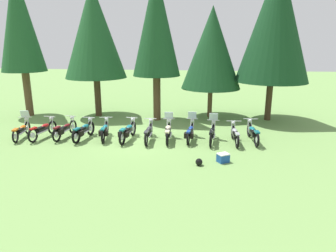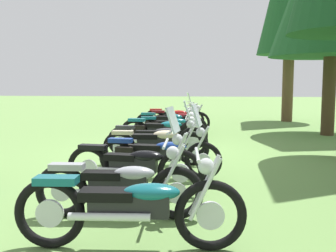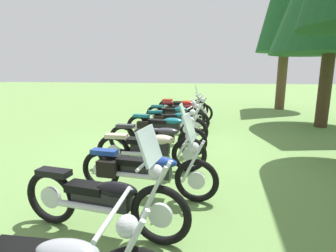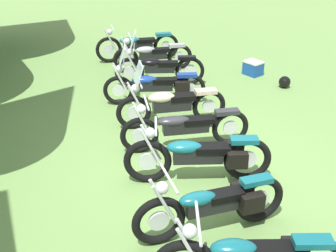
{
  "view_description": "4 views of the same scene",
  "coord_description": "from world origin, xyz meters",
  "px_view_note": "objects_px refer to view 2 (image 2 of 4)",
  "views": [
    {
      "loc": [
        3.25,
        -14.87,
        4.88
      ],
      "look_at": [
        1.6,
        0.13,
        0.75
      ],
      "focal_mm": 33.08,
      "sensor_mm": 36.0,
      "label": 1
    },
    {
      "loc": [
        9.73,
        1.19,
        1.73
      ],
      "look_at": [
        -0.65,
        0.05,
        0.58
      ],
      "focal_mm": 41.91,
      "sensor_mm": 36.0,
      "label": 2
    },
    {
      "loc": [
        6.56,
        1.34,
        1.96
      ],
      "look_at": [
        0.73,
        0.23,
        0.74
      ],
      "focal_mm": 28.14,
      "sensor_mm": 36.0,
      "label": 3
    },
    {
      "loc": [
        -6.13,
        1.28,
        4.0
      ],
      "look_at": [
        0.36,
        0.31,
        0.63
      ],
      "focal_mm": 45.6,
      "sensor_mm": 36.0,
      "label": 4
    }
  ],
  "objects_px": {
    "motorcycle_8": "(157,153)",
    "motorcycle_1": "(175,117)",
    "motorcycle_6": "(158,138)",
    "motorcycle_9": "(135,164)",
    "motorcycle_2": "(176,120)",
    "motorcycle_5": "(162,131)",
    "motorcycle_4": "(169,127)",
    "motorcycle_11": "(131,206)",
    "motorcycle_10": "(120,185)",
    "motorcycle_0": "(174,115)",
    "motorcycle_3": "(167,122)",
    "motorcycle_7": "(157,142)"
  },
  "relations": [
    {
      "from": "motorcycle_8",
      "to": "motorcycle_1",
      "type": "bearing_deg",
      "value": 97.75
    },
    {
      "from": "motorcycle_6",
      "to": "motorcycle_9",
      "type": "distance_m",
      "value": 3.19
    },
    {
      "from": "motorcycle_2",
      "to": "motorcycle_6",
      "type": "distance_m",
      "value": 4.47
    },
    {
      "from": "motorcycle_1",
      "to": "motorcycle_5",
      "type": "relative_size",
      "value": 0.97
    },
    {
      "from": "motorcycle_4",
      "to": "motorcycle_11",
      "type": "bearing_deg",
      "value": -96.54
    },
    {
      "from": "motorcycle_1",
      "to": "motorcycle_2",
      "type": "xyz_separation_m",
      "value": [
        1.1,
        0.15,
        -0.0
      ]
    },
    {
      "from": "motorcycle_8",
      "to": "motorcycle_10",
      "type": "xyz_separation_m",
      "value": [
        2.22,
        -0.18,
        -0.02
      ]
    },
    {
      "from": "motorcycle_4",
      "to": "motorcycle_2",
      "type": "bearing_deg",
      "value": 80.48
    },
    {
      "from": "motorcycle_11",
      "to": "motorcycle_2",
      "type": "bearing_deg",
      "value": 88.27
    },
    {
      "from": "motorcycle_0",
      "to": "motorcycle_6",
      "type": "relative_size",
      "value": 0.92
    },
    {
      "from": "motorcycle_3",
      "to": "motorcycle_8",
      "type": "relative_size",
      "value": 0.97
    },
    {
      "from": "motorcycle_2",
      "to": "motorcycle_6",
      "type": "bearing_deg",
      "value": -83.08
    },
    {
      "from": "motorcycle_8",
      "to": "motorcycle_11",
      "type": "bearing_deg",
      "value": -82.32
    },
    {
      "from": "motorcycle_6",
      "to": "motorcycle_11",
      "type": "bearing_deg",
      "value": -86.92
    },
    {
      "from": "motorcycle_3",
      "to": "motorcycle_4",
      "type": "distance_m",
      "value": 1.09
    },
    {
      "from": "motorcycle_1",
      "to": "motorcycle_9",
      "type": "xyz_separation_m",
      "value": [
        8.75,
        0.2,
        0.02
      ]
    },
    {
      "from": "motorcycle_3",
      "to": "motorcycle_4",
      "type": "bearing_deg",
      "value": -72.07
    },
    {
      "from": "motorcycle_2",
      "to": "motorcycle_4",
      "type": "relative_size",
      "value": 1.04
    },
    {
      "from": "motorcycle_8",
      "to": "motorcycle_11",
      "type": "height_order",
      "value": "motorcycle_8"
    },
    {
      "from": "motorcycle_1",
      "to": "motorcycle_11",
      "type": "relative_size",
      "value": 0.95
    },
    {
      "from": "motorcycle_6",
      "to": "motorcycle_1",
      "type": "bearing_deg",
      "value": 89.76
    },
    {
      "from": "motorcycle_1",
      "to": "motorcycle_7",
      "type": "relative_size",
      "value": 1.01
    },
    {
      "from": "motorcycle_8",
      "to": "motorcycle_10",
      "type": "bearing_deg",
      "value": -89.71
    },
    {
      "from": "motorcycle_4",
      "to": "motorcycle_6",
      "type": "xyz_separation_m",
      "value": [
        2.3,
        -0.03,
        -0.01
      ]
    },
    {
      "from": "motorcycle_3",
      "to": "motorcycle_9",
      "type": "xyz_separation_m",
      "value": [
        6.56,
        0.24,
        0.01
      ]
    },
    {
      "from": "motorcycle_2",
      "to": "motorcycle_8",
      "type": "height_order",
      "value": "motorcycle_8"
    },
    {
      "from": "motorcycle_3",
      "to": "motorcycle_10",
      "type": "xyz_separation_m",
      "value": [
        7.69,
        0.25,
        -0.03
      ]
    },
    {
      "from": "motorcycle_3",
      "to": "motorcycle_7",
      "type": "bearing_deg",
      "value": -78.6
    },
    {
      "from": "motorcycle_0",
      "to": "motorcycle_1",
      "type": "bearing_deg",
      "value": -91.82
    },
    {
      "from": "motorcycle_3",
      "to": "motorcycle_10",
      "type": "height_order",
      "value": "motorcycle_3"
    },
    {
      "from": "motorcycle_11",
      "to": "motorcycle_0",
      "type": "bearing_deg",
      "value": 89.23
    },
    {
      "from": "motorcycle_4",
      "to": "motorcycle_10",
      "type": "distance_m",
      "value": 6.62
    },
    {
      "from": "motorcycle_0",
      "to": "motorcycle_9",
      "type": "height_order",
      "value": "motorcycle_9"
    },
    {
      "from": "motorcycle_9",
      "to": "motorcycle_0",
      "type": "bearing_deg",
      "value": 98.18
    },
    {
      "from": "motorcycle_1",
      "to": "motorcycle_5",
      "type": "xyz_separation_m",
      "value": [
        4.48,
        0.07,
        0.02
      ]
    },
    {
      "from": "motorcycle_6",
      "to": "motorcycle_7",
      "type": "distance_m",
      "value": 0.99
    },
    {
      "from": "motorcycle_7",
      "to": "motorcycle_8",
      "type": "xyz_separation_m",
      "value": [
        1.11,
        0.15,
        -0.02
      ]
    },
    {
      "from": "motorcycle_5",
      "to": "motorcycle_8",
      "type": "bearing_deg",
      "value": -77.8
    },
    {
      "from": "motorcycle_2",
      "to": "motorcycle_3",
      "type": "bearing_deg",
      "value": -92.62
    },
    {
      "from": "motorcycle_2",
      "to": "motorcycle_6",
      "type": "height_order",
      "value": "motorcycle_2"
    },
    {
      "from": "motorcycle_0",
      "to": "motorcycle_5",
      "type": "relative_size",
      "value": 0.93
    },
    {
      "from": "motorcycle_6",
      "to": "motorcycle_2",
      "type": "bearing_deg",
      "value": 88.11
    },
    {
      "from": "motorcycle_8",
      "to": "motorcycle_9",
      "type": "distance_m",
      "value": 1.11
    },
    {
      "from": "motorcycle_2",
      "to": "motorcycle_9",
      "type": "bearing_deg",
      "value": -82.38
    },
    {
      "from": "motorcycle_2",
      "to": "motorcycle_3",
      "type": "distance_m",
      "value": 1.11
    },
    {
      "from": "motorcycle_3",
      "to": "motorcycle_8",
      "type": "xyz_separation_m",
      "value": [
        5.46,
        0.43,
        -0.01
      ]
    },
    {
      "from": "motorcycle_4",
      "to": "motorcycle_11",
      "type": "xyz_separation_m",
      "value": [
        7.53,
        0.39,
        0.02
      ]
    },
    {
      "from": "motorcycle_9",
      "to": "motorcycle_5",
      "type": "bearing_deg",
      "value": 97.9
    },
    {
      "from": "motorcycle_5",
      "to": "motorcycle_8",
      "type": "xyz_separation_m",
      "value": [
        3.17,
        0.32,
        -0.02
      ]
    },
    {
      "from": "motorcycle_2",
      "to": "motorcycle_4",
      "type": "distance_m",
      "value": 2.17
    }
  ]
}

